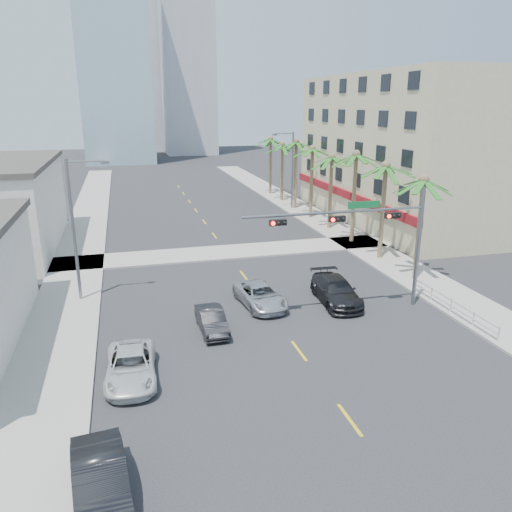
{
  "coord_description": "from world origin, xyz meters",
  "views": [
    {
      "loc": [
        -8.02,
        -17.57,
        12.09
      ],
      "look_at": [
        -0.8,
        9.52,
        3.5
      ],
      "focal_mm": 35.0,
      "sensor_mm": 36.0,
      "label": 1
    }
  ],
  "objects": [
    {
      "name": "streetlight_left",
      "position": [
        -11.0,
        14.0,
        5.06
      ],
      "size": [
        2.55,
        0.25,
        9.0
      ],
      "color": "slate",
      "rests_on": "ground"
    },
    {
      "name": "tower_far_left",
      "position": [
        -8.0,
        95.0,
        24.0
      ],
      "size": [
        14.0,
        14.0,
        48.0
      ],
      "primitive_type": "cube",
      "color": "#99B2C6",
      "rests_on": "ground"
    },
    {
      "name": "car_parked_far",
      "position": [
        -8.32,
        3.37,
        0.66
      ],
      "size": [
        2.4,
        4.87,
        1.33
      ],
      "primitive_type": "imported",
      "rotation": [
        0.0,
        0.0,
        -0.04
      ],
      "color": "silver",
      "rests_on": "ground"
    },
    {
      "name": "ground",
      "position": [
        0.0,
        0.0,
        0.0
      ],
      "size": [
        260.0,
        260.0,
        0.0
      ],
      "primitive_type": "plane",
      "color": "#262628",
      "rests_on": "ground"
    },
    {
      "name": "palm_tree_6",
      "position": [
        11.6,
        43.2,
        7.08
      ],
      "size": [
        4.8,
        4.8,
        7.8
      ],
      "color": "brown",
      "rests_on": "ground"
    },
    {
      "name": "palm_tree_0",
      "position": [
        11.6,
        12.0,
        7.08
      ],
      "size": [
        4.8,
        4.8,
        7.8
      ],
      "color": "brown",
      "rests_on": "ground"
    },
    {
      "name": "palm_tree_1",
      "position": [
        11.6,
        17.2,
        7.43
      ],
      "size": [
        4.8,
        4.8,
        8.16
      ],
      "color": "brown",
      "rests_on": "ground"
    },
    {
      "name": "car_lane_left",
      "position": [
        -3.88,
        7.48,
        0.63
      ],
      "size": [
        1.43,
        3.86,
        1.26
      ],
      "primitive_type": "imported",
      "rotation": [
        0.0,
        0.0,
        0.03
      ],
      "color": "black",
      "rests_on": "ground"
    },
    {
      "name": "palm_tree_7",
      "position": [
        11.6,
        48.4,
        7.43
      ],
      "size": [
        4.8,
        4.8,
        8.16
      ],
      "color": "brown",
      "rests_on": "ground"
    },
    {
      "name": "traffic_signal_mast",
      "position": [
        5.78,
        7.95,
        5.06
      ],
      "size": [
        11.12,
        0.54,
        7.2
      ],
      "color": "slate",
      "rests_on": "ground"
    },
    {
      "name": "car_lane_center",
      "position": [
        -0.34,
        10.26,
        0.68
      ],
      "size": [
        2.77,
        5.1,
        1.36
      ],
      "primitive_type": "imported",
      "rotation": [
        0.0,
        0.0,
        0.11
      ],
      "color": "silver",
      "rests_on": "ground"
    },
    {
      "name": "car_parked_mid",
      "position": [
        -9.4,
        -4.07,
        0.78
      ],
      "size": [
        2.16,
        4.87,
        1.55
      ],
      "primitive_type": "imported",
      "rotation": [
        0.0,
        0.0,
        0.11
      ],
      "color": "black",
      "rests_on": "ground"
    },
    {
      "name": "building_right",
      "position": [
        21.99,
        30.0,
        7.5
      ],
      "size": [
        15.25,
        28.0,
        15.0
      ],
      "color": "#C1B388",
      "rests_on": "ground"
    },
    {
      "name": "palm_tree_2",
      "position": [
        11.6,
        22.4,
        7.78
      ],
      "size": [
        4.8,
        4.8,
        8.52
      ],
      "color": "brown",
      "rests_on": "ground"
    },
    {
      "name": "guardrail",
      "position": [
        10.3,
        6.0,
        0.67
      ],
      "size": [
        0.08,
        8.08,
        1.0
      ],
      "color": "silver",
      "rests_on": "ground"
    },
    {
      "name": "palm_tree_4",
      "position": [
        11.6,
        32.8,
        7.43
      ],
      "size": [
        4.8,
        4.8,
        8.16
      ],
      "color": "brown",
      "rests_on": "ground"
    },
    {
      "name": "streetlight_right",
      "position": [
        11.0,
        38.0,
        5.06
      ],
      "size": [
        2.55,
        0.25,
        9.0
      ],
      "color": "slate",
      "rests_on": "ground"
    },
    {
      "name": "palm_tree_5",
      "position": [
        11.6,
        38.0,
        7.78
      ],
      "size": [
        4.8,
        4.8,
        8.52
      ],
      "color": "brown",
      "rests_on": "ground"
    },
    {
      "name": "tower_far_right",
      "position": [
        9.0,
        110.0,
        30.0
      ],
      "size": [
        12.0,
        12.0,
        60.0
      ],
      "primitive_type": "cube",
      "color": "#ADADB2",
      "rests_on": "ground"
    },
    {
      "name": "palm_tree_3",
      "position": [
        11.6,
        27.6,
        7.08
      ],
      "size": [
        4.8,
        4.8,
        7.8
      ],
      "color": "brown",
      "rests_on": "ground"
    },
    {
      "name": "tower_far_center",
      "position": [
        -3.0,
        125.0,
        21.0
      ],
      "size": [
        16.0,
        16.0,
        42.0
      ],
      "primitive_type": "cube",
      "color": "#ADADB2",
      "rests_on": "ground"
    },
    {
      "name": "sidewalk_right",
      "position": [
        12.0,
        20.0,
        0.07
      ],
      "size": [
        4.0,
        120.0,
        0.15
      ],
      "primitive_type": "cube",
      "color": "gray",
      "rests_on": "ground"
    },
    {
      "name": "sidewalk_left",
      "position": [
        -12.0,
        20.0,
        0.07
      ],
      "size": [
        4.0,
        120.0,
        0.15
      ],
      "primitive_type": "cube",
      "color": "gray",
      "rests_on": "ground"
    },
    {
      "name": "sidewalk_cross",
      "position": [
        0.0,
        22.0,
        0.07
      ],
      "size": [
        80.0,
        4.0,
        0.15
      ],
      "primitive_type": "cube",
      "color": "gray",
      "rests_on": "ground"
    },
    {
      "name": "car_lane_right",
      "position": [
        4.44,
        9.58,
        0.78
      ],
      "size": [
        2.54,
        5.49,
        1.55
      ],
      "primitive_type": "imported",
      "rotation": [
        0.0,
        0.0,
        -0.07
      ],
      "color": "black",
      "rests_on": "ground"
    }
  ]
}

